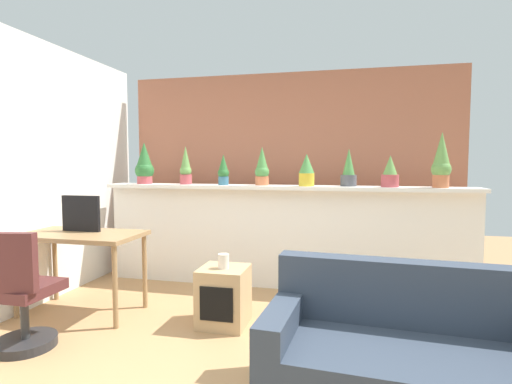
# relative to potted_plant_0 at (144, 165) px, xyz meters

# --- Properties ---
(ground_plane) EXTENTS (12.00, 12.00, 0.00)m
(ground_plane) POSITION_rel_potted_plant_0_xyz_m (1.65, -1.97, -1.37)
(ground_plane) COLOR tan
(divider_wall) EXTENTS (4.06, 0.16, 1.11)m
(divider_wall) POSITION_rel_potted_plant_0_xyz_m (1.65, 0.03, -0.82)
(divider_wall) COLOR white
(divider_wall) RESTS_ON ground
(plant_shelf) EXTENTS (4.06, 0.34, 0.04)m
(plant_shelf) POSITION_rel_potted_plant_0_xyz_m (1.65, -0.01, -0.25)
(plant_shelf) COLOR white
(plant_shelf) RESTS_ON divider_wall
(brick_wall_behind) EXTENTS (4.06, 0.10, 2.50)m
(brick_wall_behind) POSITION_rel_potted_plant_0_xyz_m (1.65, 0.63, -0.12)
(brick_wall_behind) COLOR #AD664C
(brick_wall_behind) RESTS_ON ground
(potted_plant_0) EXTENTS (0.22, 0.22, 0.49)m
(potted_plant_0) POSITION_rel_potted_plant_0_xyz_m (0.00, 0.00, 0.00)
(potted_plant_0) COLOR #B7474C
(potted_plant_0) RESTS_ON plant_shelf
(potted_plant_1) EXTENTS (0.14, 0.14, 0.44)m
(potted_plant_1) POSITION_rel_potted_plant_0_xyz_m (0.53, -0.00, -0.03)
(potted_plant_1) COLOR #B7474C
(potted_plant_1) RESTS_ON plant_shelf
(potted_plant_2) EXTENTS (0.13, 0.13, 0.34)m
(potted_plant_2) POSITION_rel_potted_plant_0_xyz_m (0.99, -0.04, -0.07)
(potted_plant_2) COLOR #386B84
(potted_plant_2) RESTS_ON plant_shelf
(potted_plant_3) EXTENTS (0.16, 0.16, 0.43)m
(potted_plant_3) POSITION_rel_potted_plant_0_xyz_m (1.43, 0.00, -0.03)
(potted_plant_3) COLOR #C66B42
(potted_plant_3) RESTS_ON plant_shelf
(potted_plant_4) EXTENTS (0.17, 0.17, 0.34)m
(potted_plant_4) POSITION_rel_potted_plant_0_xyz_m (1.93, -0.05, -0.05)
(potted_plant_4) COLOR gold
(potted_plant_4) RESTS_ON plant_shelf
(potted_plant_5) EXTENTS (0.17, 0.17, 0.40)m
(potted_plant_5) POSITION_rel_potted_plant_0_xyz_m (2.37, 0.02, -0.05)
(potted_plant_5) COLOR #4C4C51
(potted_plant_5) RESTS_ON plant_shelf
(potted_plant_6) EXTENTS (0.18, 0.18, 0.33)m
(potted_plant_6) POSITION_rel_potted_plant_0_xyz_m (2.78, -0.04, -0.08)
(potted_plant_6) COLOR #B7474C
(potted_plant_6) RESTS_ON plant_shelf
(potted_plant_7) EXTENTS (0.19, 0.19, 0.56)m
(potted_plant_7) POSITION_rel_potted_plant_0_xyz_m (3.26, -0.04, 0.03)
(potted_plant_7) COLOR #C66B42
(potted_plant_7) RESTS_ON plant_shelf
(desk) EXTENTS (1.10, 0.60, 0.75)m
(desk) POSITION_rel_potted_plant_0_xyz_m (-0.03, -1.14, -0.71)
(desk) COLOR #99754C
(desk) RESTS_ON ground
(tv_monitor) EXTENTS (0.38, 0.04, 0.34)m
(tv_monitor) POSITION_rel_potted_plant_0_xyz_m (-0.08, -1.06, -0.45)
(tv_monitor) COLOR black
(tv_monitor) RESTS_ON desk
(office_chair) EXTENTS (0.48, 0.48, 0.91)m
(office_chair) POSITION_rel_potted_plant_0_xyz_m (0.01, -1.92, -0.98)
(office_chair) COLOR #262628
(office_chair) RESTS_ON ground
(side_cube_shelf) EXTENTS (0.40, 0.41, 0.50)m
(side_cube_shelf) POSITION_rel_potted_plant_0_xyz_m (1.33, -1.12, -1.12)
(side_cube_shelf) COLOR tan
(side_cube_shelf) RESTS_ON ground
(vase_on_shelf) EXTENTS (0.09, 0.09, 0.12)m
(vase_on_shelf) POSITION_rel_potted_plant_0_xyz_m (1.34, -1.14, -0.81)
(vase_on_shelf) COLOR silver
(vase_on_shelf) RESTS_ON side_cube_shelf
(couch) EXTENTS (1.61, 0.87, 0.80)m
(couch) POSITION_rel_potted_plant_0_xyz_m (2.69, -2.05, -1.09)
(couch) COLOR #333D4C
(couch) RESTS_ON ground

